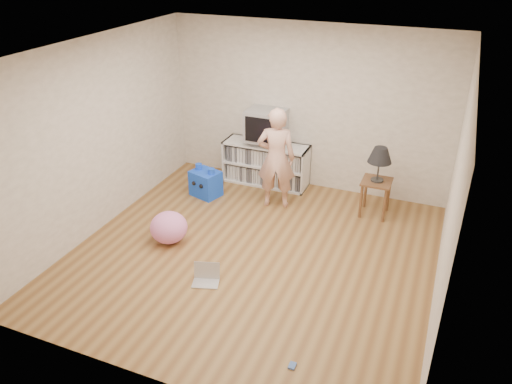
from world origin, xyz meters
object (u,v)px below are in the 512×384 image
Objects in this scene: table_lamp at (380,156)px; crt_tv at (266,125)px; person at (276,158)px; laptop at (206,277)px; dvd_deck at (266,142)px; side_table at (376,189)px; media_unit at (266,163)px; plush_blue at (206,183)px; plush_pink at (169,227)px.

crt_tv is at bearing 168.85° from table_lamp.
person is 2.22m from laptop.
dvd_deck is 0.82× the size of side_table.
media_unit is 2.71× the size of plush_blue.
table_lamp is at bearing 36.45° from plush_pink.
person is 4.17× the size of laptop.
table_lamp is 1.03× the size of plush_pink.
crt_tv is 2.93m from laptop.
side_table reaches higher than laptop.
person is (-1.45, -0.28, 0.36)m from side_table.
media_unit is at bearing 90.00° from crt_tv.
crt_tv is at bearing 78.88° from laptop.
laptop is at bearing -123.15° from side_table.
crt_tv reaches higher than table_lamp.
plush_pink is (-0.56, -2.17, -0.14)m from media_unit.
media_unit is at bearing 90.00° from dvd_deck.
plush_pink is (-0.56, -2.16, -0.52)m from dvd_deck.
media_unit is at bearing 78.84° from laptop.
laptop is (0.30, -2.75, -0.96)m from crt_tv.
crt_tv is at bearing 63.92° from plush_blue.
dvd_deck is 1.92m from side_table.
table_lamp is 3.09m from plush_pink.
crt_tv is 1.09× the size of side_table.
media_unit is 0.67m from crt_tv.
side_table is at bearing 36.45° from plush_pink.
table_lamp is (1.86, -0.37, -0.08)m from crt_tv.
crt_tv is (0.00, -0.00, 0.29)m from dvd_deck.
side_table is 3.01m from plush_pink.
side_table is 2.87m from laptop.
person is (-1.45, -0.28, -0.17)m from table_lamp.
laptop is (-1.56, -2.38, -0.88)m from table_lamp.
person is at bearing 23.16° from plush_blue.
person is at bearing 69.66° from laptop.
dvd_deck is 1.18m from plush_blue.
side_table reaches higher than plush_blue.
laptop is at bearing 71.51° from person.
person reaches higher than side_table.
media_unit is 2.79× the size of plush_pink.
crt_tv is 1.33m from plush_blue.
laptop is at bearing -45.54° from plush_blue.
plush_pink is at bearing -104.53° from dvd_deck.
dvd_deck is at bearing 168.75° from table_lamp.
side_table is 2.62m from plush_blue.
crt_tv reaches higher than laptop.
laptop is 0.72× the size of plush_blue.
side_table reaches higher than plush_pink.
dvd_deck reaches higher than laptop.
dvd_deck is 2.85m from laptop.
plush_blue is 1.03× the size of plush_pink.
person is at bearing 57.19° from plush_pink.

